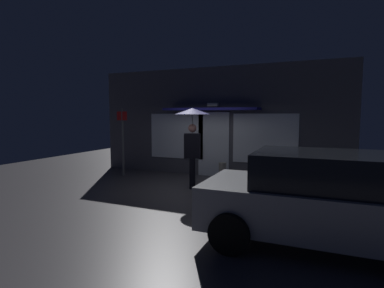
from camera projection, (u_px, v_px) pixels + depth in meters
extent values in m
plane|color=#423F44|center=(187.00, 190.00, 8.54)|extent=(18.00, 18.00, 0.00)
cube|color=#4C4C56|center=(215.00, 122.00, 10.50)|extent=(8.77, 0.30, 3.72)
cube|color=white|center=(213.00, 144.00, 10.42)|extent=(1.10, 0.04, 2.20)
cube|color=white|center=(177.00, 136.00, 10.96)|extent=(2.06, 0.04, 1.60)
cube|color=white|center=(265.00, 139.00, 9.71)|extent=(2.06, 0.04, 1.60)
cube|color=white|center=(213.00, 105.00, 10.22)|extent=(0.36, 0.16, 0.12)
cube|color=navy|center=(210.00, 109.00, 10.00)|extent=(3.20, 0.70, 0.08)
cylinder|color=black|center=(192.00, 174.00, 8.67)|extent=(0.15, 0.15, 0.87)
cylinder|color=black|center=(193.00, 172.00, 8.87)|extent=(0.15, 0.15, 0.87)
cube|color=black|center=(192.00, 146.00, 8.69)|extent=(0.51, 0.37, 0.71)
cube|color=silver|center=(189.00, 146.00, 8.60)|extent=(0.14, 0.06, 0.56)
cube|color=navy|center=(189.00, 147.00, 8.60)|extent=(0.05, 0.04, 0.45)
sphere|color=tan|center=(192.00, 128.00, 8.65)|extent=(0.24, 0.24, 0.24)
cylinder|color=slate|center=(192.00, 126.00, 8.64)|extent=(0.02, 0.02, 1.04)
cone|color=#14144C|center=(192.00, 111.00, 8.60)|extent=(1.02, 1.02, 0.18)
cube|color=#A5A8AD|center=(324.00, 208.00, 4.90)|extent=(3.91, 1.84, 0.70)
cube|color=black|center=(326.00, 170.00, 4.84)|extent=(2.20, 1.60, 0.55)
cylinder|color=black|center=(253.00, 202.00, 6.25)|extent=(0.64, 0.23, 0.64)
cylinder|color=black|center=(230.00, 233.00, 4.61)|extent=(0.64, 0.23, 0.64)
cylinder|color=#595B60|center=(123.00, 143.00, 10.45)|extent=(0.07, 0.07, 2.32)
cube|color=red|center=(122.00, 116.00, 10.34)|extent=(0.40, 0.02, 0.30)
cylinder|color=slate|center=(248.00, 179.00, 8.91)|extent=(0.28, 0.28, 0.47)
cylinder|color=#9E998E|center=(222.00, 172.00, 9.58)|extent=(0.24, 0.24, 0.61)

